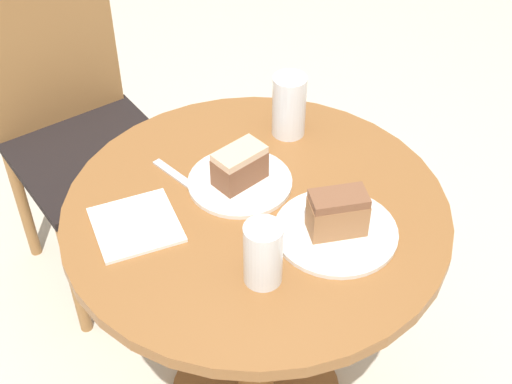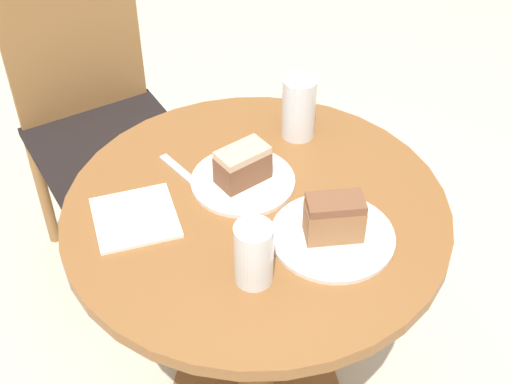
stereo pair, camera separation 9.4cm
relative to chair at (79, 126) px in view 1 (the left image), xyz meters
The scene contains 10 objects.
table 0.76m from the chair, 82.52° to the right, with size 0.81×0.81×0.71m.
chair is the anchor object (origin of this frame).
plate_near 0.72m from the chair, 80.62° to the right, with size 0.23×0.23×0.01m.
plate_far 0.95m from the chair, 78.52° to the right, with size 0.25×0.25×0.01m.
cake_slice_near 0.73m from the chair, 80.62° to the right, with size 0.12×0.08×0.08m.
cake_slice_far 0.97m from the chair, 78.52° to the right, with size 0.13×0.10×0.09m.
glass_lemonade 0.96m from the chair, 90.18° to the right, with size 0.07×0.07×0.13m.
glass_water 0.72m from the chair, 62.26° to the right, with size 0.08×0.08×0.15m.
napkin_stack 0.71m from the chair, 101.41° to the right, with size 0.20×0.20×0.01m.
fork 0.62m from the chair, 88.85° to the right, with size 0.05×0.16×0.00m.
Camera 1 is at (-0.62, -0.90, 1.72)m, focal length 50.00 mm.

